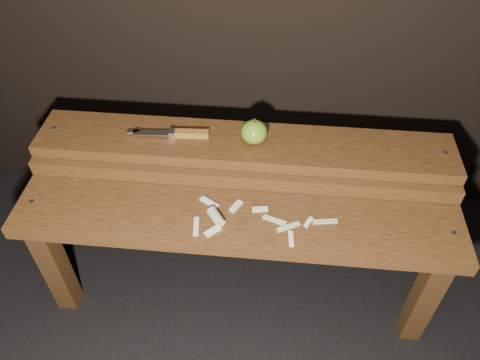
# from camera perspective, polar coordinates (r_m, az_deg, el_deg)

# --- Properties ---
(ground) EXTENTS (60.00, 60.00, 0.00)m
(ground) POSITION_cam_1_polar(r_m,az_deg,el_deg) (1.61, -0.21, -13.00)
(ground) COLOR black
(bench_front_tier) EXTENTS (1.20, 0.20, 0.42)m
(bench_front_tier) POSITION_cam_1_polar(r_m,az_deg,el_deg) (1.28, -0.53, -6.87)
(bench_front_tier) COLOR #3A210E
(bench_front_tier) RESTS_ON ground
(bench_rear_tier) EXTENTS (1.20, 0.21, 0.50)m
(bench_rear_tier) POSITION_cam_1_polar(r_m,az_deg,el_deg) (1.39, 0.43, 2.00)
(bench_rear_tier) COLOR #3A210E
(bench_rear_tier) RESTS_ON ground
(apple) EXTENTS (0.07, 0.07, 0.08)m
(apple) POSITION_cam_1_polar(r_m,az_deg,el_deg) (1.31, 1.73, 5.87)
(apple) COLOR olive
(apple) RESTS_ON bench_rear_tier
(knife) EXTENTS (0.24, 0.04, 0.02)m
(knife) POSITION_cam_1_polar(r_m,az_deg,el_deg) (1.36, -7.16, 5.64)
(knife) COLOR #985621
(knife) RESTS_ON bench_rear_tier
(apple_scraps) EXTENTS (0.38, 0.15, 0.03)m
(apple_scraps) POSITION_cam_1_polar(r_m,az_deg,el_deg) (1.23, -0.62, -4.67)
(apple_scraps) COLOR beige
(apple_scraps) RESTS_ON bench_front_tier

